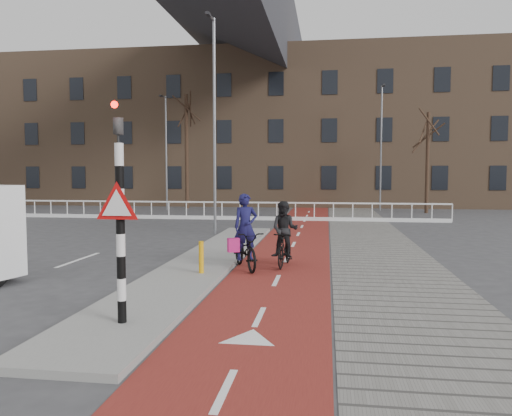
# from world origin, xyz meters

# --- Properties ---
(ground) EXTENTS (120.00, 120.00, 0.00)m
(ground) POSITION_xyz_m (0.00, 0.00, 0.00)
(ground) COLOR #38383A
(ground) RESTS_ON ground
(bike_lane) EXTENTS (2.50, 60.00, 0.01)m
(bike_lane) POSITION_xyz_m (1.50, 10.00, 0.01)
(bike_lane) COLOR maroon
(bike_lane) RESTS_ON ground
(sidewalk) EXTENTS (3.00, 60.00, 0.01)m
(sidewalk) POSITION_xyz_m (4.30, 10.00, 0.01)
(sidewalk) COLOR slate
(sidewalk) RESTS_ON ground
(curb_island) EXTENTS (1.80, 16.00, 0.12)m
(curb_island) POSITION_xyz_m (-0.70, 4.00, 0.06)
(curb_island) COLOR gray
(curb_island) RESTS_ON ground
(traffic_signal) EXTENTS (0.80, 0.80, 3.68)m
(traffic_signal) POSITION_xyz_m (-0.60, -2.02, 1.99)
(traffic_signal) COLOR black
(traffic_signal) RESTS_ON curb_island
(bollard) EXTENTS (0.12, 0.12, 0.77)m
(bollard) POSITION_xyz_m (-0.33, 2.07, 0.51)
(bollard) COLOR #E09D0C
(bollard) RESTS_ON curb_island
(cyclist_near) EXTENTS (1.40, 2.01, 1.98)m
(cyclist_near) POSITION_xyz_m (0.55, 3.31, 0.67)
(cyclist_near) COLOR black
(cyclist_near) RESTS_ON bike_lane
(cyclist_far) EXTENTS (0.80, 1.66, 1.76)m
(cyclist_far) POSITION_xyz_m (1.54, 3.80, 0.74)
(cyclist_far) COLOR black
(cyclist_far) RESTS_ON bike_lane
(railing) EXTENTS (28.00, 0.10, 0.99)m
(railing) POSITION_xyz_m (-5.00, 17.00, 0.31)
(railing) COLOR silver
(railing) RESTS_ON ground
(townhouse_row) EXTENTS (46.00, 10.00, 15.90)m
(townhouse_row) POSITION_xyz_m (-3.00, 32.00, 7.81)
(townhouse_row) COLOR #7F6047
(townhouse_row) RESTS_ON ground
(tree_mid) EXTENTS (0.27, 0.27, 8.13)m
(tree_mid) POSITION_xyz_m (-7.33, 25.33, 4.06)
(tree_mid) COLOR black
(tree_mid) RESTS_ON ground
(tree_right) EXTENTS (0.22, 0.22, 6.34)m
(tree_right) POSITION_xyz_m (8.92, 23.27, 3.17)
(tree_right) COLOR black
(tree_right) RESTS_ON ground
(streetlight_near) EXTENTS (0.12, 0.12, 8.83)m
(streetlight_near) POSITION_xyz_m (-1.98, 10.81, 4.42)
(streetlight_near) COLOR slate
(streetlight_near) RESTS_ON ground
(streetlight_left) EXTENTS (0.12, 0.12, 7.79)m
(streetlight_left) POSITION_xyz_m (-8.33, 23.74, 3.90)
(streetlight_left) COLOR slate
(streetlight_left) RESTS_ON ground
(streetlight_right) EXTENTS (0.12, 0.12, 8.31)m
(streetlight_right) POSITION_xyz_m (6.20, 24.75, 4.16)
(streetlight_right) COLOR slate
(streetlight_right) RESTS_ON ground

